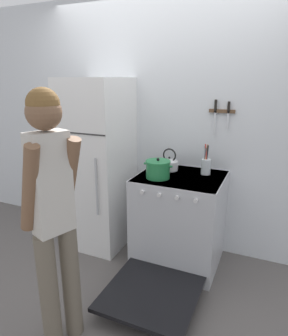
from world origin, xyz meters
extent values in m
plane|color=#5B5654|center=(0.00, 0.00, 0.00)|extent=(14.00, 14.00, 0.00)
cube|color=silver|center=(0.00, 0.03, 1.27)|extent=(10.00, 0.06, 2.55)
cube|color=white|center=(-0.61, -0.32, 0.88)|extent=(0.59, 0.64, 1.76)
cube|color=#2D2D2D|center=(-0.61, -0.64, 1.27)|extent=(0.58, 0.01, 0.01)
cylinder|color=#B2B5BA|center=(-0.42, -0.66, 0.78)|extent=(0.02, 0.02, 0.56)
cube|color=silver|center=(0.30, -0.34, 0.44)|extent=(0.78, 0.69, 0.89)
cube|color=black|center=(0.30, -0.34, 0.88)|extent=(0.77, 0.68, 0.02)
cube|color=black|center=(0.30, -0.66, 0.43)|extent=(0.68, 0.05, 0.67)
cylinder|color=black|center=(0.12, -0.48, 0.89)|extent=(0.22, 0.22, 0.01)
cylinder|color=black|center=(0.48, -0.48, 0.89)|extent=(0.22, 0.22, 0.01)
cylinder|color=black|center=(0.12, -0.21, 0.89)|extent=(0.22, 0.22, 0.01)
cylinder|color=black|center=(0.48, -0.21, 0.89)|extent=(0.22, 0.22, 0.01)
cylinder|color=silver|center=(0.07, -0.70, 0.82)|extent=(0.04, 0.02, 0.04)
cylinder|color=silver|center=(0.22, -0.70, 0.82)|extent=(0.04, 0.02, 0.04)
cylinder|color=silver|center=(0.38, -0.70, 0.82)|extent=(0.04, 0.02, 0.04)
cylinder|color=silver|center=(0.53, -0.70, 0.82)|extent=(0.04, 0.02, 0.04)
cube|color=black|center=(0.30, -1.04, 0.12)|extent=(0.72, 0.71, 0.04)
cube|color=#99999E|center=(0.30, -0.43, 0.40)|extent=(0.64, 0.38, 0.01)
cylinder|color=#237A42|center=(0.12, -0.48, 0.96)|extent=(0.21, 0.21, 0.14)
cylinder|color=#237A42|center=(0.12, -0.48, 1.04)|extent=(0.22, 0.22, 0.02)
sphere|color=black|center=(0.12, -0.48, 1.06)|extent=(0.03, 0.03, 0.03)
cylinder|color=#237A42|center=(0.01, -0.48, 1.01)|extent=(0.03, 0.02, 0.02)
cylinder|color=#237A42|center=(0.24, -0.48, 1.01)|extent=(0.03, 0.02, 0.02)
cylinder|color=silver|center=(0.14, -0.21, 0.93)|extent=(0.17, 0.17, 0.09)
cone|color=silver|center=(0.14, -0.21, 0.99)|extent=(0.16, 0.16, 0.02)
sphere|color=black|center=(0.14, -0.21, 1.01)|extent=(0.02, 0.02, 0.02)
cone|color=silver|center=(0.22, -0.21, 0.94)|extent=(0.10, 0.03, 0.08)
torus|color=black|center=(0.14, -0.21, 1.04)|extent=(0.14, 0.01, 0.14)
cylinder|color=silver|center=(0.50, -0.20, 0.96)|extent=(0.09, 0.09, 0.14)
cylinder|color=#9E7547|center=(0.48, -0.20, 1.05)|extent=(0.03, 0.06, 0.25)
cylinder|color=#232326|center=(0.50, -0.20, 1.04)|extent=(0.02, 0.03, 0.25)
cylinder|color=#B2B5BA|center=(0.48, -0.18, 1.04)|extent=(0.04, 0.03, 0.24)
cylinder|color=#4C4C51|center=(0.48, -0.20, 1.03)|extent=(0.03, 0.01, 0.22)
cylinder|color=#C63D33|center=(0.49, -0.20, 1.05)|extent=(0.04, 0.02, 0.26)
cylinder|color=#6B6051|center=(-0.17, -1.65, 0.42)|extent=(0.12, 0.12, 0.84)
cylinder|color=#6B6051|center=(-0.11, -1.50, 0.42)|extent=(0.12, 0.12, 0.84)
cube|color=beige|center=(-0.14, -1.57, 1.15)|extent=(0.20, 0.27, 0.63)
cylinder|color=brown|center=(-0.18, -1.70, 1.15)|extent=(0.27, 0.16, 0.56)
cylinder|color=brown|center=(-0.10, -1.45, 1.15)|extent=(0.27, 0.16, 0.56)
sphere|color=brown|center=(-0.14, -1.57, 1.57)|extent=(0.20, 0.20, 0.20)
sphere|color=brown|center=(-0.14, -1.57, 1.62)|extent=(0.19, 0.19, 0.19)
cube|color=brown|center=(0.57, -0.01, 1.46)|extent=(0.24, 0.02, 0.03)
cube|color=silver|center=(0.51, -0.02, 1.35)|extent=(0.02, 0.00, 0.23)
cube|color=black|center=(0.51, -0.02, 1.51)|extent=(0.02, 0.02, 0.10)
cube|color=silver|center=(0.63, -0.02, 1.38)|extent=(0.02, 0.00, 0.16)
cube|color=black|center=(0.63, -0.02, 1.51)|extent=(0.02, 0.02, 0.09)
camera|label=1|loc=(1.05, -2.88, 1.75)|focal=32.00mm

